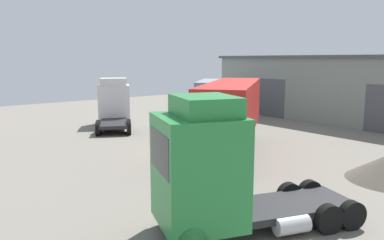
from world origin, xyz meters
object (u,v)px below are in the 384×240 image
at_px(oil_drum, 180,126).
at_px(container_trailer_black, 232,109).
at_px(tractor_unit_white, 114,104).
at_px(box_truck_blue, 212,99).
at_px(tractor_unit_green, 213,171).

bearing_deg(oil_drum, container_trailer_black, -14.53).
distance_m(tractor_unit_white, oil_drum, 6.19).
bearing_deg(box_truck_blue, oil_drum, -20.69).
height_order(tractor_unit_green, box_truck_blue, tractor_unit_green).
height_order(box_truck_blue, oil_drum, box_truck_blue).
relative_size(tractor_unit_white, tractor_unit_green, 0.95).
height_order(container_trailer_black, tractor_unit_green, tractor_unit_green).
height_order(container_trailer_black, box_truck_blue, container_trailer_black).
height_order(tractor_unit_white, oil_drum, tractor_unit_white).
bearing_deg(tractor_unit_green, tractor_unit_white, -88.99).
height_order(tractor_unit_white, box_truck_blue, tractor_unit_white).
bearing_deg(box_truck_blue, container_trailer_black, 11.72).
bearing_deg(tractor_unit_green, box_truck_blue, -111.80).
distance_m(box_truck_blue, oil_drum, 5.49).
height_order(container_trailer_black, oil_drum, container_trailer_black).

